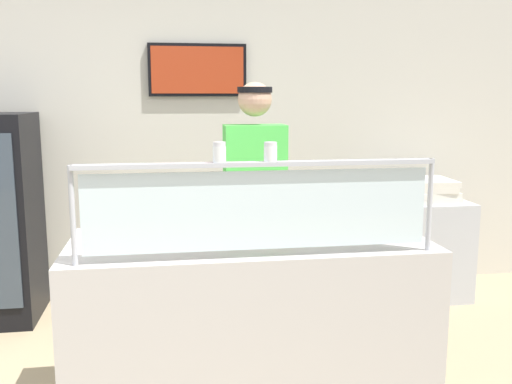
% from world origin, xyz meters
% --- Properties ---
extents(ground_plane, '(12.00, 12.00, 0.00)m').
position_xyz_m(ground_plane, '(0.91, 1.00, 0.00)').
color(ground_plane, tan).
rests_on(ground_plane, ground).
extents(shop_rear_unit, '(6.22, 0.13, 2.70)m').
position_xyz_m(shop_rear_unit, '(0.91, 2.44, 1.36)').
color(shop_rear_unit, beige).
rests_on(shop_rear_unit, ground).
extents(serving_counter, '(1.82, 0.78, 0.95)m').
position_xyz_m(serving_counter, '(0.91, 0.39, 0.47)').
color(serving_counter, '#BCB7B2').
rests_on(serving_counter, ground).
extents(sneeze_guard, '(1.64, 0.06, 0.44)m').
position_xyz_m(sneeze_guard, '(0.91, 0.06, 1.23)').
color(sneeze_guard, '#B2B5BC').
rests_on(sneeze_guard, serving_counter).
extents(pizza_tray, '(0.51, 0.51, 0.04)m').
position_xyz_m(pizza_tray, '(0.95, 0.49, 0.97)').
color(pizza_tray, '#9EA0A8').
rests_on(pizza_tray, serving_counter).
extents(pizza_server, '(0.14, 0.29, 0.01)m').
position_xyz_m(pizza_server, '(0.90, 0.47, 0.99)').
color(pizza_server, '#ADAFB7').
rests_on(pizza_server, pizza_tray).
extents(parmesan_shaker, '(0.06, 0.06, 0.09)m').
position_xyz_m(parmesan_shaker, '(0.73, 0.06, 1.43)').
color(parmesan_shaker, white).
rests_on(parmesan_shaker, sneeze_guard).
extents(pepper_flake_shaker, '(0.06, 0.06, 0.09)m').
position_xyz_m(pepper_flake_shaker, '(0.96, 0.06, 1.43)').
color(pepper_flake_shaker, white).
rests_on(pepper_flake_shaker, sneeze_guard).
extents(worker_figure, '(0.41, 0.50, 1.76)m').
position_xyz_m(worker_figure, '(1.05, 1.07, 1.01)').
color(worker_figure, '#23232D').
rests_on(worker_figure, ground).
extents(prep_shelf, '(0.70, 0.55, 0.82)m').
position_xyz_m(prep_shelf, '(2.60, 1.95, 0.41)').
color(prep_shelf, '#B7BABF').
rests_on(prep_shelf, ground).
extents(pizza_box_stack, '(0.47, 0.45, 0.18)m').
position_xyz_m(pizza_box_stack, '(2.60, 1.95, 0.91)').
color(pizza_box_stack, silver).
rests_on(pizza_box_stack, prep_shelf).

